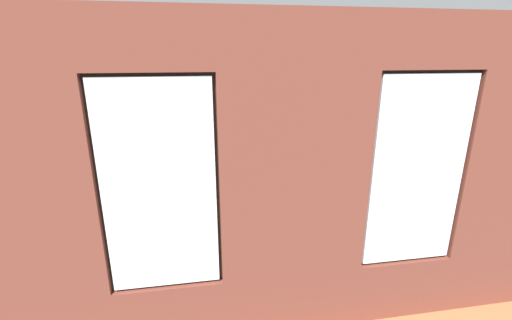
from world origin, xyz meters
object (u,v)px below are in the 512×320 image
Objects in this scene: couch_by_window at (268,263)px; potted_plant_by_left_couch at (346,165)px; media_console at (65,214)px; potted_plant_beside_window_right at (139,269)px; potted_plant_near_tv at (79,227)px; remote_black at (275,196)px; potted_plant_mid_room_small at (306,183)px; potted_plant_between_couches at (378,228)px; tv_flatscreen at (57,172)px; candle_jar at (240,197)px; remote_gray at (225,206)px; couch_left at (401,194)px; cup_ceramic at (252,200)px; coffee_table at (252,205)px; table_plant_small at (260,198)px; papasan_chair at (205,168)px; potted_plant_corner_near_left at (360,150)px.

potted_plant_by_left_couch is at bearing -127.03° from couch_by_window.
media_console is 2.47m from potted_plant_beside_window_right.
remote_black is at bearing -162.90° from potted_plant_near_tv.
potted_plant_mid_room_small is 0.60× the size of potted_plant_near_tv.
potted_plant_between_couches is (-3.76, 0.79, 0.06)m from potted_plant_near_tv.
potted_plant_near_tv reaches higher than potted_plant_between_couches.
tv_flatscreen is (0.00, -0.00, 0.71)m from media_console.
couch_by_window is at bearing 89.56° from remote_black.
candle_jar is at bearing 175.54° from media_console.
potted_plant_beside_window_right is at bearing 126.01° from media_console.
potted_plant_near_tv is at bearing -64.35° from remote_gray.
couch_by_window is 11.38× the size of remote_black.
potted_plant_beside_window_right is (4.22, 1.76, 0.17)m from couch_left.
cup_ceramic is at bearing 154.75° from candle_jar.
couch_left is at bearing -178.48° from coffee_table.
potted_plant_mid_room_small reaches higher than cup_ceramic.
coffee_table is 2.98m from media_console.
media_console is at bearing -5.89° from coffee_table.
potted_plant_by_left_couch is (-2.37, -3.14, 0.09)m from couch_by_window.
candle_jar is at bearing -85.62° from couch_by_window.
candle_jar is (0.19, -0.09, 0.02)m from cup_ceramic.
couch_left is 3.58× the size of potted_plant_by_left_couch.
couch_by_window is 3.27× the size of potted_plant_by_left_couch.
media_console is at bearing -95.76° from couch_left.
papasan_chair is at bearing -66.01° from table_plant_small.
remote_gray is at bearing 25.02° from potted_plant_mid_room_small.
remote_black is 1.92m from potted_plant_between_couches.
candle_jar is at bearing -46.41° from potted_plant_between_couches.
coffee_table is at bearing -43.32° from table_plant_small.
media_console is 0.98× the size of potted_plant_corner_near_left.
couch_by_window is 1.56× the size of potted_plant_corner_near_left.
potted_plant_mid_room_small is 2.18m from potted_plant_between_couches.
media_console is 1.09× the size of potted_plant_near_tv.
couch_by_window reaches higher than remote_gray.
remote_gray is at bearing 13.27° from cup_ceramic.
cup_ceramic is at bearing -43.32° from table_plant_small.
remote_black is 3.12m from potted_plant_corner_near_left.
couch_by_window is at bearing 22.48° from remote_gray.
cup_ceramic is 2.98m from media_console.
potted_plant_beside_window_right is at bearing -70.80° from couch_left.
couch_left is at bearing 160.85° from potted_plant_mid_room_small.
coffee_table is 1.58× the size of potted_plant_between_couches.
potted_plant_corner_near_left reaches higher than remote_gray.
cup_ceramic is 0.08× the size of potted_plant_between_couches.
remote_black is at bearing 35.61° from potted_plant_mid_room_small.
potted_plant_mid_room_small is at bearing 37.89° from potted_plant_by_left_couch.
potted_plant_between_couches is at bearing 131.47° from coffee_table.
tv_flatscreen is at bearing 16.78° from potted_plant_corner_near_left.
potted_plant_between_couches reaches higher than couch_left.
potted_plant_between_couches reaches higher than remote_gray.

